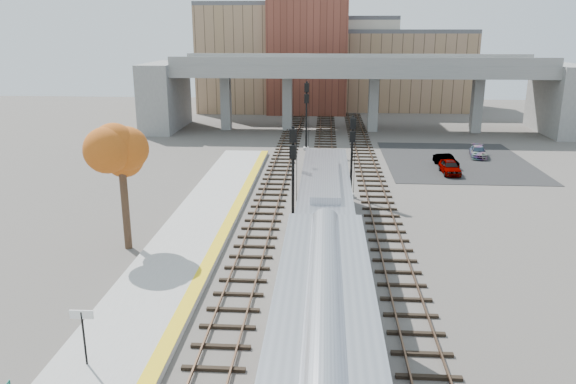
% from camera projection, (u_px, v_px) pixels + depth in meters
% --- Properties ---
extents(ground, '(160.00, 160.00, 0.00)m').
position_uv_depth(ground, '(305.00, 276.00, 29.92)').
color(ground, '#47423D').
rests_on(ground, ground).
extents(platform, '(4.50, 60.00, 0.35)m').
position_uv_depth(platform, '(171.00, 269.00, 30.33)').
color(platform, '#9E9E99').
rests_on(platform, ground).
extents(yellow_strip, '(0.70, 60.00, 0.01)m').
position_uv_depth(yellow_strip, '(206.00, 267.00, 30.16)').
color(yellow_strip, yellow).
rests_on(yellow_strip, platform).
extents(tracks, '(10.70, 95.00, 0.25)m').
position_uv_depth(tracks, '(324.00, 204.00, 41.81)').
color(tracks, black).
rests_on(tracks, ground).
extents(overpass, '(54.00, 12.00, 9.50)m').
position_uv_depth(overpass, '(357.00, 85.00, 71.09)').
color(overpass, slate).
rests_on(overpass, ground).
extents(buildings_far, '(43.00, 21.00, 20.60)m').
position_uv_depth(buildings_far, '(328.00, 59.00, 91.41)').
color(buildings_far, '#906F53').
rests_on(buildings_far, ground).
extents(parking_lot, '(14.00, 18.00, 0.04)m').
position_uv_depth(parking_lot, '(456.00, 161.00, 55.84)').
color(parking_lot, black).
rests_on(parking_lot, ground).
extents(locomotive, '(3.02, 19.05, 4.10)m').
position_uv_depth(locomotive, '(325.00, 208.00, 33.85)').
color(locomotive, '#A8AAB2').
rests_on(locomotive, ground).
extents(signal_mast_near, '(0.60, 0.64, 6.75)m').
position_uv_depth(signal_mast_near, '(293.00, 179.00, 36.42)').
color(signal_mast_near, '#9E9E99').
rests_on(signal_mast_near, ground).
extents(signal_mast_mid, '(0.60, 0.64, 6.41)m').
position_uv_depth(signal_mast_mid, '(352.00, 159.00, 42.93)').
color(signal_mast_mid, '#9E9E99').
rests_on(signal_mast_mid, ground).
extents(signal_mast_far, '(0.60, 0.64, 7.35)m').
position_uv_depth(signal_mast_far, '(306.00, 116.00, 60.03)').
color(signal_mast_far, '#9E9E99').
rests_on(signal_mast_far, ground).
extents(station_sign, '(0.90, 0.08, 2.27)m').
position_uv_depth(station_sign, '(83.00, 326.00, 20.98)').
color(station_sign, black).
rests_on(station_sign, platform).
extents(tree, '(3.60, 3.60, 7.70)m').
position_uv_depth(tree, '(121.00, 155.00, 32.13)').
color(tree, '#382619').
rests_on(tree, ground).
extents(car_a, '(1.55, 3.74, 1.27)m').
position_uv_depth(car_a, '(450.00, 167.00, 50.65)').
color(car_a, '#99999E').
rests_on(car_a, parking_lot).
extents(car_b, '(2.01, 3.62, 1.13)m').
position_uv_depth(car_b, '(446.00, 161.00, 53.42)').
color(car_b, '#99999E').
rests_on(car_b, parking_lot).
extents(car_c, '(2.16, 4.01, 1.11)m').
position_uv_depth(car_c, '(478.00, 152.00, 57.31)').
color(car_c, '#99999E').
rests_on(car_c, parking_lot).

